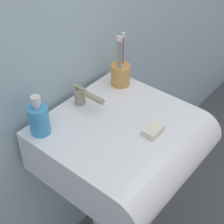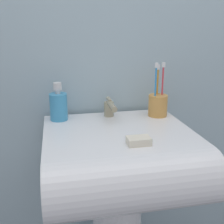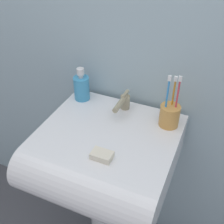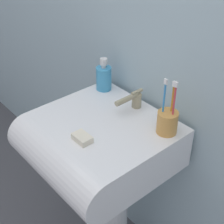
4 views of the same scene
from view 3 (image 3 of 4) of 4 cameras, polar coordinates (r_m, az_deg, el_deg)
wall_back at (r=1.14m, az=5.04°, el=17.40°), size 5.00×0.05×2.40m
sink_pedestal at (r=1.49m, az=-0.40°, el=-19.24°), size 0.19×0.19×0.69m
sink_basin at (r=1.12m, az=-1.83°, el=-9.20°), size 0.53×0.53×0.18m
faucet at (r=1.18m, az=2.35°, el=2.01°), size 0.04×0.14×0.08m
toothbrush_cup at (r=1.12m, az=11.63°, el=-0.54°), size 0.08×0.08×0.22m
soap_bottle at (r=1.25m, az=-6.19°, el=5.03°), size 0.07×0.07×0.15m
bar_soap at (r=0.98m, az=-2.07°, el=-8.79°), size 0.07×0.05×0.02m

